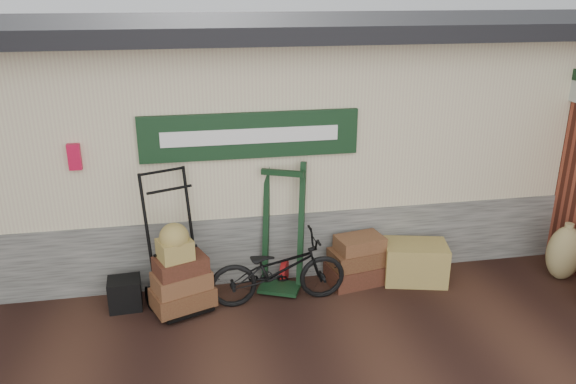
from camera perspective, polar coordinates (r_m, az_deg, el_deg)
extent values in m
plane|color=black|center=(6.60, 0.30, -12.88)|extent=(80.00, 80.00, 0.00)
cube|color=#4C4C47|center=(8.84, -3.09, -0.80)|extent=(14.00, 3.54, 0.90)
cube|color=beige|center=(8.42, -3.29, 8.79)|extent=(14.00, 3.50, 2.10)
cube|color=black|center=(8.13, -3.31, 16.56)|extent=(14.40, 4.10, 0.20)
cube|color=black|center=(6.66, -3.82, 5.76)|extent=(2.60, 0.06, 0.55)
cube|color=white|center=(6.63, -3.78, 5.68)|extent=(2.10, 0.01, 0.18)
cube|color=#BD0D31|center=(6.77, -20.86, 3.39)|extent=(0.14, 0.10, 0.30)
cube|color=olive|center=(7.48, 12.77, -6.96)|extent=(0.89, 0.69, 0.51)
cube|color=black|center=(7.01, -16.23, -9.88)|extent=(0.39, 0.34, 0.38)
imported|color=black|center=(6.72, -1.02, -7.52)|extent=(0.61, 1.65, 0.96)
ellipsoid|color=olive|center=(8.11, 26.26, -5.57)|extent=(0.46, 0.39, 0.73)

